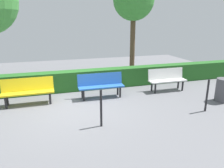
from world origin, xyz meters
TOP-DOWN VIEW (x-y plane):
  - ground_plane at (0.00, 0.00)m, footprint 17.50×17.50m
  - bench_white at (-3.75, -0.62)m, footprint 1.49×0.48m
  - bench_blue at (-1.08, -0.61)m, footprint 1.63×0.49m
  - bench_yellow at (1.36, -0.68)m, footprint 1.64×0.46m
  - hedge_row at (-1.15, -1.73)m, footprint 13.50×0.55m
  - tree_near at (-3.41, -3.37)m, footprint 1.92×1.92m
  - railing_post_near at (-3.82, 1.55)m, footprint 0.06×0.06m
  - railing_post_mid at (-0.54, 1.55)m, footprint 0.06×0.06m
  - trash_bin at (-4.97, 1.00)m, footprint 0.50×0.50m

SIDE VIEW (x-z plane):
  - ground_plane at x=0.00m, z-range 0.00..0.00m
  - hedge_row at x=-1.15m, z-range 0.00..0.77m
  - trash_bin at x=-4.97m, z-range 0.00..0.79m
  - bench_white at x=-3.75m, z-range 0.05..0.91m
  - bench_blue at x=-1.08m, z-range 0.05..0.91m
  - bench_yellow at x=1.36m, z-range 0.05..0.91m
  - railing_post_near at x=-3.82m, z-range 0.00..1.00m
  - railing_post_mid at x=-0.54m, z-range 0.00..1.00m
  - tree_near at x=-3.41m, z-range 1.27..5.82m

